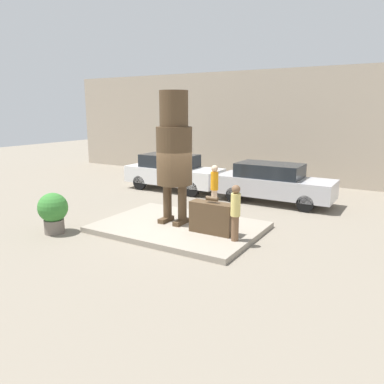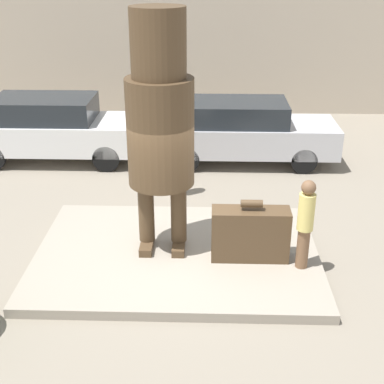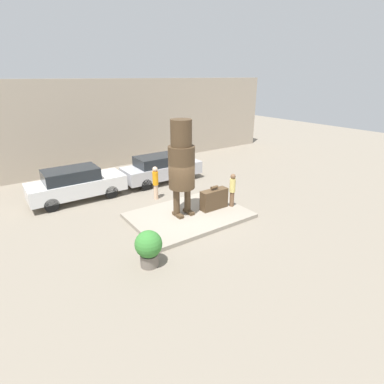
{
  "view_description": "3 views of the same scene",
  "coord_description": "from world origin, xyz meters",
  "views": [
    {
      "loc": [
        6.27,
        -9.7,
        3.82
      ],
      "look_at": [
        0.32,
        0.28,
        1.23
      ],
      "focal_mm": 35.0,
      "sensor_mm": 36.0,
      "label": 1
    },
    {
      "loc": [
        0.53,
        -8.36,
        5.15
      ],
      "look_at": [
        0.27,
        0.04,
        1.33
      ],
      "focal_mm": 50.0,
      "sensor_mm": 36.0,
      "label": 2
    },
    {
      "loc": [
        -6.92,
        -10.11,
        6.01
      ],
      "look_at": [
        0.16,
        -0.01,
        1.2
      ],
      "focal_mm": 28.0,
      "sensor_mm": 36.0,
      "label": 3
    }
  ],
  "objects": [
    {
      "name": "parked_car_white",
      "position": [
        -3.55,
        4.97,
        0.89
      ],
      "size": [
        4.7,
        1.74,
        1.7
      ],
      "color": "silver",
      "rests_on": "ground_plane"
    },
    {
      "name": "giant_suitcase",
      "position": [
        1.29,
        -0.19,
        0.65
      ],
      "size": [
        1.35,
        0.45,
        1.12
      ],
      "color": "#4C3823",
      "rests_on": "pedestal"
    },
    {
      "name": "statue_figure",
      "position": [
        -0.26,
        0.16,
        2.63
      ],
      "size": [
        1.14,
        1.14,
        4.2
      ],
      "color": "#4C3823",
      "rests_on": "pedestal"
    },
    {
      "name": "building_backdrop",
      "position": [
        0.0,
        9.95,
        2.92
      ],
      "size": [
        28.0,
        0.6,
        5.84
      ],
      "color": "tan",
      "rests_on": "ground_plane"
    },
    {
      "name": "worker_hivis",
      "position": [
        -0.17,
        2.77,
        0.95
      ],
      "size": [
        0.3,
        0.3,
        1.74
      ],
      "color": "beige",
      "rests_on": "ground_plane"
    },
    {
      "name": "pedestal",
      "position": [
        0.0,
        0.0,
        0.09
      ],
      "size": [
        5.09,
        3.64,
        0.17
      ],
      "color": "gray",
      "rests_on": "ground_plane"
    },
    {
      "name": "ground_plane",
      "position": [
        0.0,
        0.0,
        0.0
      ],
      "size": [
        60.0,
        60.0,
        0.0
      ],
      "primitive_type": "plane",
      "color": "gray"
    },
    {
      "name": "parked_car_silver",
      "position": [
        1.41,
        4.98,
        0.86
      ],
      "size": [
        4.75,
        1.71,
        1.64
      ],
      "color": "#B7B7BC",
      "rests_on": "ground_plane"
    },
    {
      "name": "tourist",
      "position": [
        2.17,
        -0.45,
        1.05
      ],
      "size": [
        0.27,
        0.27,
        1.61
      ],
      "color": "brown",
      "rests_on": "pedestal"
    }
  ]
}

